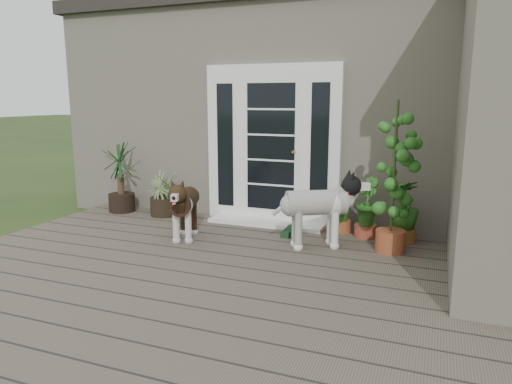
% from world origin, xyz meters
% --- Properties ---
extents(deck, '(6.20, 4.60, 0.12)m').
position_xyz_m(deck, '(0.00, 0.40, 0.06)').
color(deck, '#6B5B4C').
rests_on(deck, ground).
extents(house_main, '(7.40, 4.00, 3.10)m').
position_xyz_m(house_main, '(0.00, 4.65, 1.55)').
color(house_main, '#665E54').
rests_on(house_main, ground).
extents(roof_main, '(7.60, 4.20, 0.20)m').
position_xyz_m(roof_main, '(0.00, 4.65, 3.20)').
color(roof_main, '#2D2826').
rests_on(roof_main, house_main).
extents(door_unit, '(1.90, 0.14, 2.15)m').
position_xyz_m(door_unit, '(-0.20, 2.60, 1.19)').
color(door_unit, white).
rests_on(door_unit, deck).
extents(door_step, '(1.60, 0.40, 0.05)m').
position_xyz_m(door_step, '(-0.20, 2.40, 0.14)').
color(door_step, white).
rests_on(door_step, deck).
extents(brindle_dog, '(0.59, 0.89, 0.68)m').
position_xyz_m(brindle_dog, '(-0.90, 1.42, 0.46)').
color(brindle_dog, '#311F12').
rests_on(brindle_dog, deck).
extents(white_dog, '(1.00, 0.80, 0.77)m').
position_xyz_m(white_dog, '(0.67, 1.66, 0.51)').
color(white_dog, silver).
rests_on(white_dog, deck).
extents(spider_plant, '(0.75, 0.75, 0.72)m').
position_xyz_m(spider_plant, '(-1.78, 2.34, 0.48)').
color(spider_plant, '#8FAD6A').
rests_on(spider_plant, deck).
extents(yucca, '(0.77, 0.77, 1.08)m').
position_xyz_m(yucca, '(-2.52, 2.31, 0.66)').
color(yucca, black).
rests_on(yucca, deck).
extents(herb_a, '(0.53, 0.53, 0.49)m').
position_xyz_m(herb_a, '(0.83, 2.40, 0.36)').
color(herb_a, '#235217').
rests_on(herb_a, deck).
extents(herb_b, '(0.45, 0.45, 0.54)m').
position_xyz_m(herb_b, '(1.15, 2.28, 0.39)').
color(herb_b, '#1C4C15').
rests_on(herb_b, deck).
extents(herb_c, '(0.55, 0.55, 0.61)m').
position_xyz_m(herb_c, '(1.60, 2.27, 0.43)').
color(herb_c, '#2C651D').
rests_on(herb_c, deck).
extents(sapling, '(0.68, 0.68, 1.75)m').
position_xyz_m(sapling, '(1.49, 1.81, 0.99)').
color(sapling, '#195A1C').
rests_on(sapling, deck).
extents(clog_left, '(0.15, 0.29, 0.08)m').
position_xyz_m(clog_left, '(0.30, 2.02, 0.16)').
color(clog_left, '#153418').
rests_on(clog_left, deck).
extents(clog_right, '(0.17, 0.33, 0.10)m').
position_xyz_m(clog_right, '(0.24, 2.00, 0.17)').
color(clog_right, '#15341B').
rests_on(clog_right, deck).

